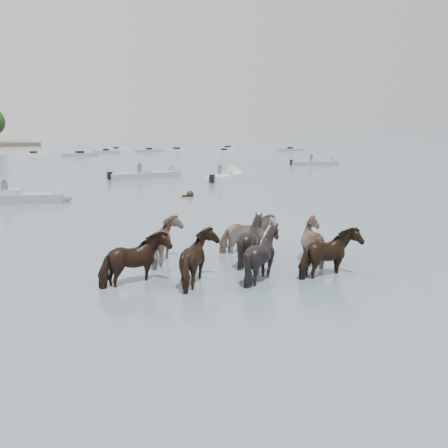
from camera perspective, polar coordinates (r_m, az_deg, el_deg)
name	(u,v)px	position (r m, az deg, el deg)	size (l,w,h in m)	color
ground	(289,293)	(11.42, 7.74, -8.21)	(400.00, 400.00, 0.00)	#495C6A
pony_herd	(239,250)	(13.10, 1.85, -3.18)	(7.15, 4.60, 1.62)	black
swimming_pony	(189,195)	(28.33, -4.16, 3.50)	(0.72, 0.44, 0.44)	black
motorboat_b	(29,198)	(28.04, -22.31, 2.90)	(6.00, 3.33, 1.92)	gray
motorboat_c	(154,175)	(40.83, -8.41, 5.83)	(6.71, 2.28, 1.92)	gray
motorboat_d	(228,177)	(38.77, 0.46, 5.69)	(5.11, 4.75, 1.92)	silver
motorboat_e	(321,163)	(57.20, 11.48, 7.14)	(5.97, 3.69, 1.92)	gray
distant_flotilla	(12,154)	(86.79, -23.97, 7.65)	(108.56, 27.28, 0.93)	silver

